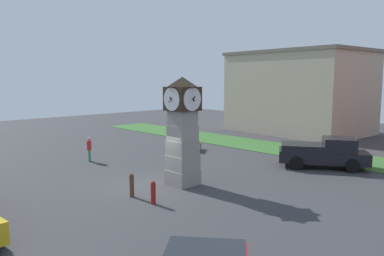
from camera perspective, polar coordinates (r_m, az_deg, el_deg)
ground_plane at (r=18.88m, az=-6.45°, el=-8.93°), size 73.07×73.07×0.00m
clock_tower at (r=18.65m, az=-1.45°, el=-0.19°), size 1.77×1.83×5.43m
bollard_near_tower at (r=16.29m, az=-5.94°, el=-9.73°), size 0.22×0.22×1.01m
bollard_mid_row at (r=17.34m, az=-9.16°, el=-8.57°), size 0.21×0.21×1.09m
pickup_truck at (r=23.89m, az=19.38°, el=-3.54°), size 5.35×4.44×1.85m
bench at (r=28.00m, az=0.59°, el=-2.38°), size 1.38×1.60×0.90m
pedestrian_crossing_lot at (r=25.12m, az=-15.38°, el=-2.92°), size 0.47×0.42×1.59m
warehouse_blue_far at (r=39.13m, az=15.94°, el=5.30°), size 13.47×9.86×8.03m
grass_verge_far at (r=28.90m, az=14.91°, el=-3.34°), size 43.84×4.53×0.04m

